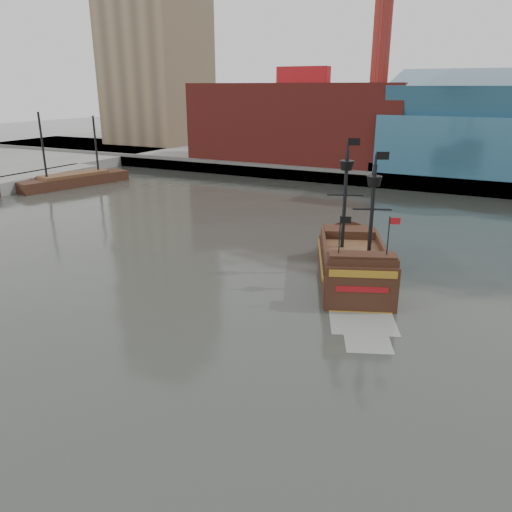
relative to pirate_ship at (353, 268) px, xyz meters
The scene contains 6 objects.
ground 18.97m from the pirate_ship, 103.73° to the right, with size 400.00×400.00×0.00m, color #262823.
promenade_far 73.75m from the pirate_ship, 93.49° to the left, with size 220.00×60.00×2.00m, color slate.
seawall 44.34m from the pirate_ship, 95.82° to the left, with size 220.00×1.00×2.60m, color #4C4C49.
skyline 70.18m from the pirate_ship, 89.38° to the left, with size 149.00×45.00×62.00m.
pirate_ship is the anchor object (origin of this frame).
docked_vessel 60.09m from the pirate_ship, 158.62° to the left, with size 9.10×19.76×13.12m.
Camera 1 is at (15.42, -22.38, 16.36)m, focal length 35.00 mm.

